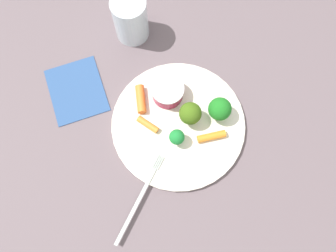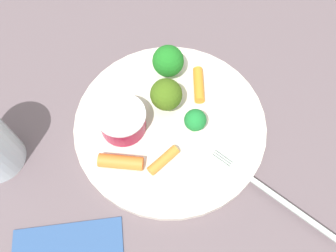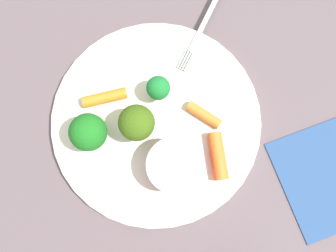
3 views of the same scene
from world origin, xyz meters
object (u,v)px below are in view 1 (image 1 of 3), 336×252
carrot_stick_0 (148,124)px  napkin (77,90)px  drinking_glass (131,19)px  broccoli_floret_1 (177,137)px  sauce_cup (168,92)px  plate (178,124)px  carrot_stick_1 (141,99)px  broccoli_floret_0 (190,113)px  fork (140,197)px  broccoli_floret_2 (220,109)px  carrot_stick_2 (212,136)px

carrot_stick_0 → napkin: size_ratio=0.35×
drinking_glass → broccoli_floret_1: bearing=-20.3°
sauce_cup → plate: bearing=-21.7°
sauce_cup → drinking_glass: (-0.17, 0.04, 0.02)m
broccoli_floret_1 → drinking_glass: 0.27m
plate → carrot_stick_1: carrot_stick_1 is taller
carrot_stick_0 → drinking_glass: 0.22m
sauce_cup → drinking_glass: drinking_glass is taller
sauce_cup → broccoli_floret_1: size_ratio=1.62×
broccoli_floret_0 → fork: bearing=-72.4°
plate → sauce_cup: (-0.06, 0.02, 0.02)m
carrot_stick_0 → broccoli_floret_2: bearing=58.8°
broccoli_floret_0 → carrot_stick_0: bearing=-121.2°
carrot_stick_0 → carrot_stick_2: bearing=37.9°
carrot_stick_1 → drinking_glass: 0.17m
fork → carrot_stick_0: bearing=134.1°
broccoli_floret_0 → carrot_stick_1: bearing=-152.5°
plate → drinking_glass: drinking_glass is taller
broccoli_floret_1 → carrot_stick_1: 0.11m
broccoli_floret_0 → broccoli_floret_2: bearing=58.8°
carrot_stick_0 → plate: bearing=52.9°
broccoli_floret_2 → fork: bearing=-83.7°
fork → carrot_stick_2: bearing=89.3°
plate → carrot_stick_1: size_ratio=4.66×
plate → carrot_stick_2: bearing=25.1°
plate → napkin: 0.22m
plate → broccoli_floret_1: (0.02, -0.03, 0.03)m
broccoli_floret_1 → carrot_stick_1: bearing=179.8°
broccoli_floret_1 → carrot_stick_2: size_ratio=0.72×
plate → broccoli_floret_0: 0.05m
plate → fork: fork is taller
drinking_glass → napkin: (0.03, -0.18, -0.05)m
plate → broccoli_floret_2: size_ratio=5.04×
sauce_cup → napkin: size_ratio=0.49×
broccoli_floret_1 → carrot_stick_2: bearing=54.0°
plate → carrot_stick_2: 0.07m
sauce_cup → carrot_stick_2: (0.12, 0.01, -0.01)m
sauce_cup → napkin: 0.19m
broccoli_floret_2 → carrot_stick_0: 0.14m
plate → broccoli_floret_1: broccoli_floret_1 is taller
broccoli_floret_1 → carrot_stick_0: (-0.06, -0.02, -0.02)m
sauce_cup → carrot_stick_0: 0.08m
fork → napkin: 0.26m
sauce_cup → carrot_stick_1: size_ratio=1.13×
broccoli_floret_2 → napkin: size_ratio=0.40×
carrot_stick_0 → sauce_cup: bearing=107.9°
broccoli_floret_1 → napkin: size_ratio=0.30×
fork → napkin: bearing=171.4°
plate → drinking_glass: (-0.23, 0.07, 0.04)m
broccoli_floret_1 → fork: (0.04, -0.12, -0.02)m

